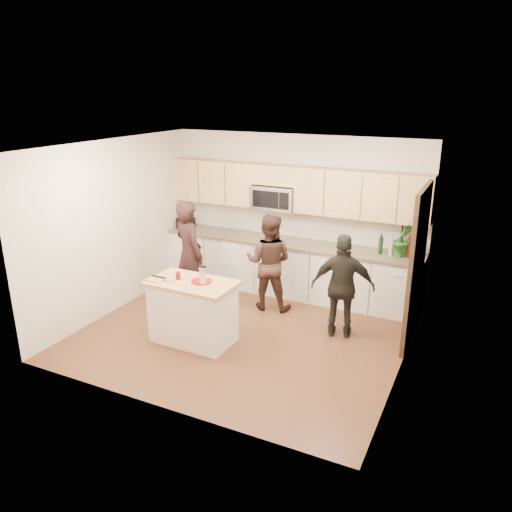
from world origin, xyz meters
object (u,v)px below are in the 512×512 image
at_px(toaster, 186,223).
at_px(woman_left, 189,254).
at_px(woman_center, 269,262).
at_px(woman_right, 343,286).
at_px(island, 193,311).

xyz_separation_m(toaster, woman_left, (0.80, -1.14, -0.16)).
distance_m(woman_center, woman_right, 1.40).
relative_size(island, woman_right, 0.80).
xyz_separation_m(woman_center, woman_right, (1.34, -0.43, -0.02)).
bearing_deg(island, woman_left, 125.74).
relative_size(island, toaster, 4.18).
xyz_separation_m(island, woman_right, (1.83, 1.06, 0.31)).
xyz_separation_m(toaster, woman_center, (2.01, -0.69, -0.25)).
bearing_deg(woman_left, woman_right, -152.32).
bearing_deg(woman_right, island, 15.82).
bearing_deg(woman_right, woman_left, -13.83).
bearing_deg(toaster, woman_left, -54.81).
relative_size(toaster, woman_left, 0.17).
height_order(toaster, woman_right, woman_right).
xyz_separation_m(toaster, woman_right, (3.35, -1.12, -0.28)).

